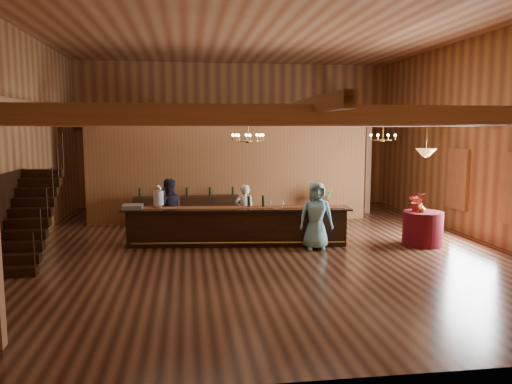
{
  "coord_description": "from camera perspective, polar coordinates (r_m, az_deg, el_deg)",
  "views": [
    {
      "loc": [
        -1.86,
        -12.49,
        3.0
      ],
      "look_at": [
        -0.04,
        0.66,
        1.31
      ],
      "focal_mm": 35.0,
      "sensor_mm": 36.0,
      "label": 1
    }
  ],
  "objects": [
    {
      "name": "wall_right",
      "position": [
        14.76,
        24.41,
        5.62
      ],
      "size": [
        0.1,
        14.0,
        5.5
      ],
      "primitive_type": "cube",
      "color": "#9F6F3A",
      "rests_on": "floor"
    },
    {
      "name": "window_right_back",
      "position": [
        15.66,
        22.09,
        1.39
      ],
      "size": [
        0.12,
        1.05,
        1.75
      ],
      "primitive_type": "cube",
      "color": "white",
      "rests_on": "wall_right"
    },
    {
      "name": "table_flowers",
      "position": [
        13.61,
        17.97,
        -1.03
      ],
      "size": [
        0.55,
        0.52,
        0.49
      ],
      "primitive_type": "imported",
      "rotation": [
        0.0,
        0.0,
        -0.36
      ],
      "color": "red",
      "rests_on": "round_table"
    },
    {
      "name": "floor",
      "position": [
        12.98,
        0.57,
        -6.13
      ],
      "size": [
        14.0,
        14.0,
        0.0
      ],
      "primitive_type": "plane",
      "color": "brown",
      "rests_on": "ground"
    },
    {
      "name": "support_posts",
      "position": [
        12.21,
        0.92,
        0.65
      ],
      "size": [
        9.2,
        10.2,
        3.2
      ],
      "color": "#A66740",
      "rests_on": "floor"
    },
    {
      "name": "backroom_boxes",
      "position": [
        18.23,
        -2.89,
        -0.57
      ],
      "size": [
        4.1,
        0.6,
        1.1
      ],
      "color": "black",
      "rests_on": "floor"
    },
    {
      "name": "backbar_shelf",
      "position": [
        15.67,
        -7.87,
        -2.16
      ],
      "size": [
        3.27,
        0.63,
        0.92
      ],
      "primitive_type": "cube",
      "rotation": [
        0.0,
        0.0,
        0.04
      ],
      "color": "black",
      "rests_on": "floor"
    },
    {
      "name": "guest",
      "position": [
        12.5,
        6.89,
        -2.72
      ],
      "size": [
        0.87,
        0.61,
        1.7
      ],
      "primitive_type": "imported",
      "rotation": [
        0.0,
        0.0,
        -0.08
      ],
      "color": "#7EC0CA",
      "rests_on": "floor"
    },
    {
      "name": "wall_back",
      "position": [
        19.58,
        -2.46,
        6.5
      ],
      "size": [
        12.0,
        0.1,
        5.5
      ],
      "primitive_type": "cube",
      "color": "#9F6F3A",
      "rests_on": "floor"
    },
    {
      "name": "tasting_bar",
      "position": [
        12.94,
        -2.17,
        -3.92
      ],
      "size": [
        5.91,
        1.34,
        0.99
      ],
      "rotation": [
        0.0,
        0.0,
        -0.1
      ],
      "color": "black",
      "rests_on": "floor"
    },
    {
      "name": "ceiling",
      "position": [
        12.87,
        0.6,
        18.44
      ],
      "size": [
        14.0,
        14.0,
        0.0
      ],
      "primitive_type": "plane",
      "rotation": [
        3.14,
        0.0,
        0.0
      ],
      "color": "#AC754A",
      "rests_on": "wall_back"
    },
    {
      "name": "pendant_lamp",
      "position": [
        13.41,
        18.85,
        4.3
      ],
      "size": [
        0.52,
        0.52,
        0.9
      ],
      "color": "olive",
      "rests_on": "beam_grid"
    },
    {
      "name": "staircase",
      "position": [
        12.45,
        -24.56,
        -2.67
      ],
      "size": [
        1.0,
        2.8,
        2.0
      ],
      "color": "black",
      "rests_on": "floor"
    },
    {
      "name": "bar_bottle_1",
      "position": [
        12.96,
        0.82,
        -1.07
      ],
      "size": [
        0.07,
        0.07,
        0.3
      ],
      "primitive_type": "cylinder",
      "color": "black",
      "rests_on": "tasting_bar"
    },
    {
      "name": "table_vase",
      "position": [
        13.45,
        18.44,
        -1.58
      ],
      "size": [
        0.18,
        0.18,
        0.29
      ],
      "primitive_type": "imported",
      "rotation": [
        0.0,
        0.0,
        0.27
      ],
      "color": "olive",
      "rests_on": "round_table"
    },
    {
      "name": "bartender",
      "position": [
        13.74,
        -1.34,
        -2.21
      ],
      "size": [
        0.55,
        0.37,
        1.49
      ],
      "primitive_type": "imported",
      "rotation": [
        0.0,
        0.0,
        3.17
      ],
      "color": "white",
      "rests_on": "floor"
    },
    {
      "name": "beam_grid",
      "position": [
        13.13,
        0.26,
        8.29
      ],
      "size": [
        11.9,
        13.9,
        0.39
      ],
      "color": "#A66740",
      "rests_on": "wall_left"
    },
    {
      "name": "bar_bottle_0",
      "position": [
        12.95,
        -0.85,
        -1.08
      ],
      "size": [
        0.07,
        0.07,
        0.3
      ],
      "primitive_type": "cylinder",
      "color": "black",
      "rests_on": "tasting_bar"
    },
    {
      "name": "round_table",
      "position": [
        13.64,
        18.51,
        -3.97
      ],
      "size": [
        1.01,
        1.01,
        0.88
      ],
      "primitive_type": "cylinder",
      "color": "#570619",
      "rests_on": "floor"
    },
    {
      "name": "partition_wall",
      "position": [
        16.11,
        -3.02,
        2.06
      ],
      "size": [
        9.0,
        0.18,
        3.1
      ],
      "primitive_type": "cube",
      "color": "brown",
      "rests_on": "floor"
    },
    {
      "name": "wall_front",
      "position": [
        5.8,
        10.87,
        4.64
      ],
      "size": [
        12.0,
        0.1,
        5.5
      ],
      "primitive_type": "cube",
      "color": "#9F6F3A",
      "rests_on": "floor"
    },
    {
      "name": "staff_second",
      "position": [
        13.59,
        -9.98,
        -2.02
      ],
      "size": [
        0.87,
        0.71,
        1.68
      ],
      "primitive_type": "imported",
      "rotation": [
        0.0,
        0.0,
        3.23
      ],
      "color": "#1E1C30",
      "rests_on": "floor"
    },
    {
      "name": "raffle_drum",
      "position": [
        12.96,
        7.44,
        -1.01
      ],
      "size": [
        0.34,
        0.24,
        0.3
      ],
      "color": "#955533",
      "rests_on": "tasting_bar"
    },
    {
      "name": "glass_rack_tray",
      "position": [
        13.09,
        -13.92,
        -1.64
      ],
      "size": [
        0.5,
        0.5,
        0.1
      ],
      "primitive_type": "cube",
      "color": "gray",
      "rests_on": "tasting_bar"
    },
    {
      "name": "beverage_dispenser",
      "position": [
        13.02,
        -11.09,
        -0.55
      ],
      "size": [
        0.26,
        0.26,
        0.6
      ],
      "color": "silver",
      "rests_on": "tasting_bar"
    },
    {
      "name": "chandelier_right",
      "position": [
        15.27,
        14.3,
        6.11
      ],
      "size": [
        0.8,
        0.8,
        0.6
      ],
      "color": "olive",
      "rests_on": "beam_grid"
    },
    {
      "name": "chandelier_left",
      "position": [
        12.67,
        -0.92,
        6.27
      ],
      "size": [
        0.8,
        0.8,
        0.57
      ],
      "color": "olive",
      "rests_on": "beam_grid"
    },
    {
      "name": "floor_plant",
      "position": [
        16.01,
        7.83,
        -1.58
      ],
      "size": [
        0.76,
        0.69,
        1.13
      ],
      "primitive_type": "imported",
      "rotation": [
        0.0,
        0.0,
        0.37
      ],
      "color": "#3C672B",
      "rests_on": "floor"
    },
    {
      "name": "wall_left",
      "position": [
        13.16,
        -26.35,
        5.4
      ],
      "size": [
        0.1,
        14.0,
        5.5
      ],
      "primitive_type": "cube",
      "color": "#9F6F3A",
      "rests_on": "floor"
    }
  ]
}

